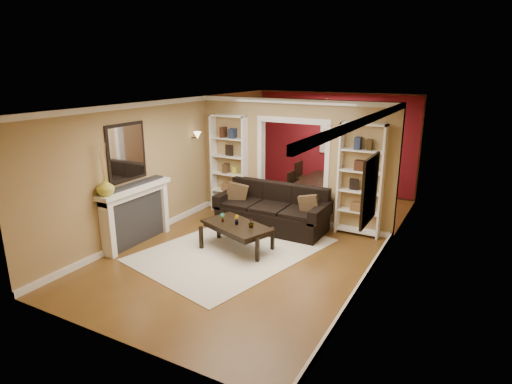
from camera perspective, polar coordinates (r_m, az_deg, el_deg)
The scene contains 30 objects.
floor at distance 8.79m, azimuth 1.62°, elevation -5.99°, with size 8.00×8.00×0.00m, color brown.
ceiling at distance 8.16m, azimuth 1.77°, elevation 11.84°, with size 8.00×8.00×0.00m, color white.
wall_back at distance 12.01m, azimuth 10.42°, elevation 6.51°, with size 8.00×8.00×0.00m, color #A28555.
wall_front at distance 5.30m, azimuth -18.44°, elevation -6.55°, with size 8.00×8.00×0.00m, color #A28555.
wall_left at distance 9.58m, azimuth -10.43°, elevation 4.07°, with size 8.00×8.00×0.00m, color #A28555.
wall_right at distance 7.66m, azimuth 16.87°, elevation 0.58°, with size 8.00×8.00×0.00m, color #A28555.
partition_wall at distance 9.44m, azimuth 5.00°, elevation 4.10°, with size 4.50×0.15×2.70m, color #A28555.
red_back_panel at distance 11.99m, azimuth 10.37°, elevation 6.35°, with size 4.44×0.04×2.64m, color maroon.
dining_window at distance 11.91m, azimuth 10.37°, elevation 7.41°, with size 0.78×0.03×0.98m, color #8CA5CC.
area_rug at distance 8.20m, azimuth -3.01°, elevation -7.67°, with size 2.47×3.46×0.01m, color beige.
sofa at distance 9.07m, azimuth 2.10°, elevation -2.14°, with size 2.38×1.03×0.93m, color black.
pillow_left at distance 9.38m, azimuth -2.57°, elevation -0.17°, with size 0.44×0.13×0.44m, color brown.
pillow_right at distance 8.67m, azimuth 7.06°, elevation -1.85°, with size 0.39×0.11×0.39m, color brown.
coffee_table at distance 8.13m, azimuth -2.59°, elevation -6.00°, with size 1.33×0.72×0.51m, color black.
plant_left at distance 8.16m, azimuth -4.50°, elevation -3.38°, with size 0.09×0.06×0.17m, color #336626.
plant_center at distance 8.00m, azimuth -2.62°, elevation -3.72°, with size 0.10×0.08×0.18m, color #336626.
plant_right at distance 7.85m, azimuth -0.67°, elevation -4.10°, with size 0.10×0.10×0.18m, color #336626.
bookshelf_left at distance 10.04m, azimuth -3.56°, elevation 3.70°, with size 0.90×0.30×2.30m, color white.
bookshelf_right at distance 8.83m, azimuth 13.76°, elevation 1.51°, with size 0.90×0.30×2.30m, color white.
fireplace at distance 8.60m, azimuth -15.57°, elevation -2.99°, with size 0.32×1.70×1.16m, color white.
vase at distance 7.93m, azimuth -19.45°, elevation 0.66°, with size 0.31×0.31×0.32m, color gold.
mirror at distance 8.39m, azimuth -16.89°, elevation 5.06°, with size 0.03×0.95×1.10m, color silver.
wall_sconce at distance 9.86m, azimuth -8.10°, elevation 7.36°, with size 0.18×0.18×0.22m, color #FFE0A5.
framed_art at distance 6.67m, azimuth 14.85°, elevation 0.25°, with size 0.04×0.85×1.05m, color black.
dining_table at distance 11.05m, azimuth 8.88°, elevation 0.19°, with size 0.97×1.74×0.61m, color black.
dining_chair_nw at distance 10.95m, azimuth 5.66°, elevation 0.66°, with size 0.39×0.39×0.80m, color black.
dining_chair_ne at distance 10.58m, azimuth 11.15°, elevation 0.01°, with size 0.42×0.42×0.85m, color black.
dining_chair_sw at distance 11.46m, azimuth 6.85°, elevation 1.73°, with size 0.47×0.47×0.95m, color black.
dining_chair_se at distance 11.14m, azimuth 12.09°, elevation 0.68°, with size 0.40×0.40×0.81m, color black.
chandelier at distance 10.70m, azimuth 8.37°, elevation 9.07°, with size 0.50×0.50×0.30m, color #382B19.
Camera 1 is at (3.67, -7.26, 3.33)m, focal length 30.00 mm.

